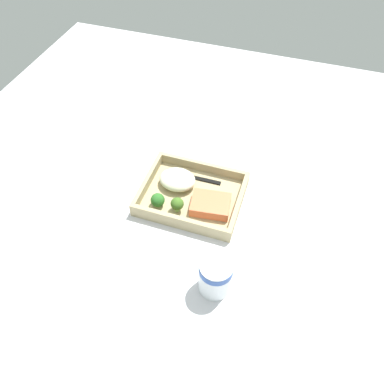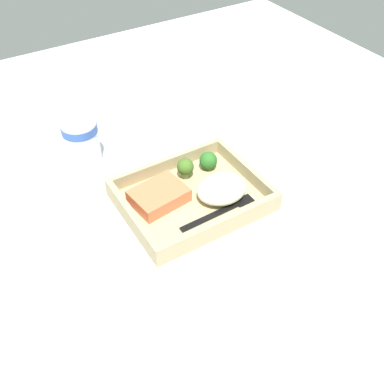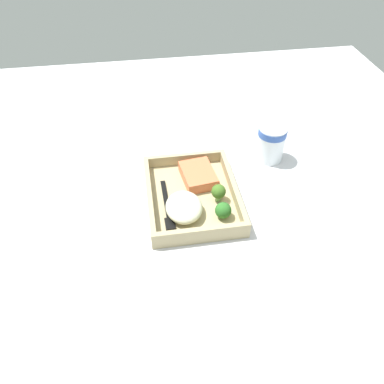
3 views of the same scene
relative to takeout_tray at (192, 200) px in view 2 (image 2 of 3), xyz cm
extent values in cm
cube|color=silver|center=(0.00, 0.00, -1.60)|extent=(160.00, 160.00, 2.00)
cube|color=tan|center=(0.00, 0.00, 0.00)|extent=(26.63, 21.08, 1.20)
cube|color=tan|center=(0.00, -9.94, 2.06)|extent=(26.63, 1.20, 2.93)
cube|color=tan|center=(0.00, 9.94, 2.06)|extent=(26.63, 1.20, 2.93)
cube|color=tan|center=(-12.71, 0.00, 2.06)|extent=(1.20, 18.68, 2.93)
cube|color=tan|center=(12.71, 0.00, 2.06)|extent=(1.20, 18.68, 2.93)
cube|color=#E26D45|center=(-5.85, 2.44, 1.98)|extent=(10.88, 8.77, 2.76)
ellipsoid|color=beige|center=(5.02, -2.60, 2.56)|extent=(9.94, 8.22, 3.91)
cylinder|color=#779A5E|center=(7.44, 5.82, 1.13)|extent=(1.40, 1.40, 1.05)
sphere|color=#2B6724|center=(7.44, 5.82, 2.66)|extent=(3.67, 3.67, 3.67)
cylinder|color=#739D56|center=(2.04, 5.87, 1.50)|extent=(1.29, 1.29, 1.79)
sphere|color=#3F6521|center=(2.04, 5.87, 3.32)|extent=(3.38, 3.38, 3.38)
cube|color=black|center=(-0.01, -6.25, 0.82)|extent=(12.42, 1.32, 0.44)
cube|color=black|center=(7.89, -6.11, 0.82)|extent=(3.44, 2.26, 0.44)
cylinder|color=white|center=(-12.84, 22.85, 4.30)|extent=(7.17, 7.17, 9.79)
cylinder|color=#3356A8|center=(-12.84, 22.85, 7.91)|extent=(7.39, 7.39, 1.76)
cube|color=white|center=(-21.92, -3.87, -0.48)|extent=(9.26, 16.37, 0.24)
camera|label=1|loc=(-19.98, 60.63, 77.96)|focal=35.00mm
camera|label=2|loc=(-32.63, -53.44, 59.92)|focal=42.00mm
camera|label=3|loc=(62.68, -9.76, 62.39)|focal=35.00mm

